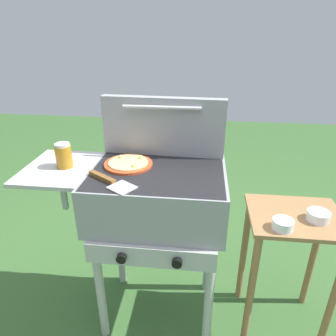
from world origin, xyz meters
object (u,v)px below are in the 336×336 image
grill (155,198)px  spatula (110,181)px  prep_table (289,248)px  topping_bowl_far (283,225)px  sauce_jar (64,155)px  pizza_cheese (129,164)px  topping_bowl_near (318,216)px

grill → spatula: 0.27m
prep_table → topping_bowl_far: topping_bowl_far is taller
sauce_jar → spatula: size_ratio=0.48×
pizza_cheese → prep_table: bearing=-3.7°
topping_bowl_near → topping_bowl_far: bearing=-154.0°
pizza_cheese → topping_bowl_far: size_ratio=2.54×
sauce_jar → topping_bowl_near: bearing=-1.6°
sauce_jar → topping_bowl_far: size_ratio=1.29×
pizza_cheese → topping_bowl_near: (0.89, -0.09, -0.18)m
grill → spatula: size_ratio=3.87×
sauce_jar → pizza_cheese: bearing=9.9°
topping_bowl_far → topping_bowl_near: bearing=26.0°
grill → prep_table: (0.67, 0.00, -0.25)m
pizza_cheese → sauce_jar: bearing=-170.1°
topping_bowl_near → sauce_jar: bearing=178.4°
sauce_jar → prep_table: 1.20m
topping_bowl_near → prep_table: bearing=158.8°
grill → topping_bowl_near: grill is taller
sauce_jar → spatula: 0.30m
spatula → topping_bowl_far: bearing=1.5°
topping_bowl_far → pizza_cheese: bearing=166.6°
prep_table → topping_bowl_near: size_ratio=6.99×
topping_bowl_near → topping_bowl_far: (-0.18, -0.09, 0.00)m
grill → sauce_jar: bearing=179.3°
topping_bowl_near → topping_bowl_far: same height
grill → topping_bowl_near: size_ratio=9.47×
pizza_cheese → topping_bowl_far: bearing=-13.4°
pizza_cheese → spatula: bearing=-100.8°
prep_table → topping_bowl_near: topping_bowl_near is taller
spatula → pizza_cheese: bearing=79.2°
grill → sauce_jar: sauce_jar is taller
prep_table → topping_bowl_far: bearing=-127.8°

